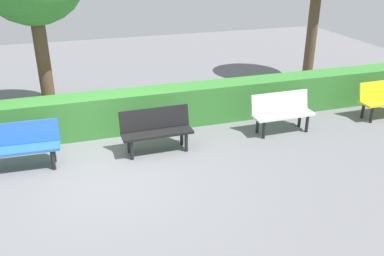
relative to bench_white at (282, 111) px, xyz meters
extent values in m
plane|color=slate|center=(3.94, 0.76, -0.48)|extent=(23.58, 23.58, 0.00)
cube|color=yellow|center=(-2.77, -0.14, 0.17)|extent=(1.37, 0.15, 0.42)
cylinder|color=black|center=(-2.24, 0.21, -0.28)|extent=(0.07, 0.07, 0.39)
cylinder|color=black|center=(-2.23, -0.09, -0.28)|extent=(0.07, 0.07, 0.39)
cube|color=white|center=(0.00, 0.07, -0.06)|extent=(1.35, 0.43, 0.05)
cube|color=white|center=(0.00, -0.12, 0.17)|extent=(1.35, 0.14, 0.42)
cylinder|color=black|center=(-0.53, 0.22, -0.28)|extent=(0.07, 0.07, 0.39)
cylinder|color=black|center=(-0.52, -0.08, -0.28)|extent=(0.07, 0.07, 0.39)
cylinder|color=black|center=(0.52, 0.23, -0.28)|extent=(0.07, 0.07, 0.39)
cylinder|color=black|center=(0.53, -0.07, -0.28)|extent=(0.07, 0.07, 0.39)
cube|color=black|center=(2.81, 0.17, -0.06)|extent=(1.40, 0.44, 0.05)
cube|color=black|center=(2.82, -0.02, 0.17)|extent=(1.39, 0.14, 0.42)
cylinder|color=black|center=(2.27, 0.31, -0.28)|extent=(0.07, 0.07, 0.39)
cylinder|color=black|center=(2.27, 0.01, -0.28)|extent=(0.07, 0.07, 0.39)
cylinder|color=black|center=(3.36, 0.33, -0.28)|extent=(0.07, 0.07, 0.39)
cylinder|color=black|center=(3.36, 0.03, -0.28)|extent=(0.07, 0.07, 0.39)
cube|color=blue|center=(5.37, 0.11, -0.06)|extent=(1.48, 0.48, 0.05)
cube|color=blue|center=(5.36, -0.08, 0.17)|extent=(1.47, 0.16, 0.42)
cylinder|color=black|center=(4.79, 0.28, -0.28)|extent=(0.07, 0.07, 0.39)
cylinder|color=black|center=(4.78, -0.02, -0.28)|extent=(0.07, 0.07, 0.39)
cube|color=#387F33|center=(2.73, -1.08, -0.04)|extent=(19.58, 0.63, 0.88)
cylinder|color=brown|center=(-2.59, -3.10, 0.99)|extent=(0.30, 0.30, 2.94)
cylinder|color=brown|center=(4.83, -2.38, 0.84)|extent=(0.30, 0.30, 2.64)
camera|label=1|loc=(4.35, 7.32, 3.31)|focal=38.41mm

